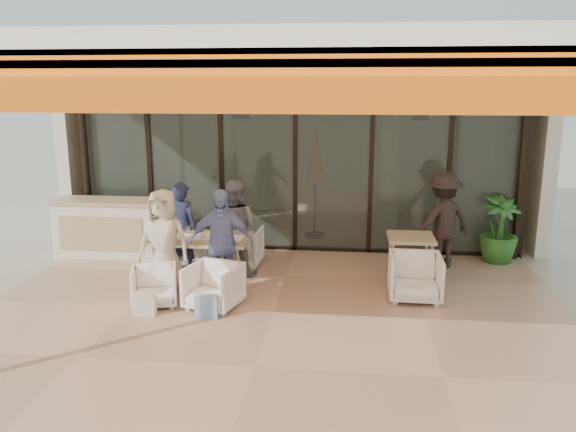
# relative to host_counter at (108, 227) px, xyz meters

# --- Properties ---
(ground) EXTENTS (70.00, 70.00, 0.00)m
(ground) POSITION_rel_host_counter_xyz_m (3.28, -2.30, -0.53)
(ground) COLOR #C6B293
(ground) RESTS_ON ground
(terrace_floor) EXTENTS (8.00, 6.00, 0.01)m
(terrace_floor) POSITION_rel_host_counter_xyz_m (3.28, -2.30, -0.53)
(terrace_floor) COLOR tan
(terrace_floor) RESTS_ON ground
(terrace_structure) EXTENTS (8.00, 6.00, 3.40)m
(terrace_structure) POSITION_rel_host_counter_xyz_m (3.28, -2.56, 2.72)
(terrace_structure) COLOR silver
(terrace_structure) RESTS_ON ground
(glass_storefront) EXTENTS (8.08, 0.10, 3.20)m
(glass_storefront) POSITION_rel_host_counter_xyz_m (3.28, 0.70, 1.07)
(glass_storefront) COLOR #9EADA3
(glass_storefront) RESTS_ON ground
(interior_block) EXTENTS (9.05, 3.62, 3.52)m
(interior_block) POSITION_rel_host_counter_xyz_m (3.29, 3.02, 1.70)
(interior_block) COLOR silver
(interior_block) RESTS_ON ground
(host_counter) EXTENTS (1.85, 0.65, 1.04)m
(host_counter) POSITION_rel_host_counter_xyz_m (0.00, 0.00, 0.00)
(host_counter) COLOR silver
(host_counter) RESTS_ON ground
(dining_table) EXTENTS (1.50, 0.90, 0.93)m
(dining_table) POSITION_rel_host_counter_xyz_m (2.02, -1.21, 0.16)
(dining_table) COLOR tan
(dining_table) RESTS_ON ground
(chair_far_left) EXTENTS (0.72, 0.69, 0.59)m
(chair_far_left) POSITION_rel_host_counter_xyz_m (1.60, -0.26, -0.24)
(chair_far_left) COLOR white
(chair_far_left) RESTS_ON ground
(chair_far_right) EXTENTS (0.73, 0.68, 0.72)m
(chair_far_right) POSITION_rel_host_counter_xyz_m (2.44, -0.26, -0.17)
(chair_far_right) COLOR white
(chair_far_right) RESTS_ON ground
(chair_near_left) EXTENTS (0.74, 0.71, 0.62)m
(chair_near_left) POSITION_rel_host_counter_xyz_m (1.60, -2.16, -0.22)
(chair_near_left) COLOR white
(chair_near_left) RESTS_ON ground
(chair_near_right) EXTENTS (0.81, 0.78, 0.69)m
(chair_near_right) POSITION_rel_host_counter_xyz_m (2.44, -2.16, -0.19)
(chair_near_right) COLOR white
(chair_near_right) RESTS_ON ground
(diner_navy) EXTENTS (0.63, 0.50, 1.51)m
(diner_navy) POSITION_rel_host_counter_xyz_m (1.60, -0.76, 0.22)
(diner_navy) COLOR #171A32
(diner_navy) RESTS_ON ground
(diner_grey) EXTENTS (0.78, 0.62, 1.56)m
(diner_grey) POSITION_rel_host_counter_xyz_m (2.44, -0.76, 0.25)
(diner_grey) COLOR slate
(diner_grey) RESTS_ON ground
(diner_cream) EXTENTS (0.79, 0.53, 1.56)m
(diner_cream) POSITION_rel_host_counter_xyz_m (1.60, -1.66, 0.25)
(diner_cream) COLOR beige
(diner_cream) RESTS_ON ground
(diner_periwinkle) EXTENTS (0.97, 0.50, 1.58)m
(diner_periwinkle) POSITION_rel_host_counter_xyz_m (2.44, -1.66, 0.26)
(diner_periwinkle) COLOR #6E78B7
(diner_periwinkle) RESTS_ON ground
(tote_bag_cream) EXTENTS (0.30, 0.10, 0.34)m
(tote_bag_cream) POSITION_rel_host_counter_xyz_m (1.60, -2.56, -0.36)
(tote_bag_cream) COLOR silver
(tote_bag_cream) RESTS_ON ground
(tote_bag_blue) EXTENTS (0.30, 0.10, 0.34)m
(tote_bag_blue) POSITION_rel_host_counter_xyz_m (2.44, -2.56, -0.36)
(tote_bag_blue) COLOR #99BFD8
(tote_bag_blue) RESTS_ON ground
(side_table) EXTENTS (0.70, 0.70, 0.74)m
(side_table) POSITION_rel_host_counter_xyz_m (5.22, -0.80, 0.11)
(side_table) COLOR tan
(side_table) RESTS_ON ground
(side_chair) EXTENTS (0.73, 0.69, 0.74)m
(side_chair) POSITION_rel_host_counter_xyz_m (5.22, -1.55, -0.16)
(side_chair) COLOR white
(side_chair) RESTS_ON ground
(standing_woman) EXTENTS (1.22, 1.03, 1.63)m
(standing_woman) POSITION_rel_host_counter_xyz_m (5.80, -0.05, 0.29)
(standing_woman) COLOR black
(standing_woman) RESTS_ON ground
(potted_palm) EXTENTS (0.85, 0.85, 1.18)m
(potted_palm) POSITION_rel_host_counter_xyz_m (6.82, 0.38, 0.06)
(potted_palm) COLOR #1E5919
(potted_palm) RESTS_ON ground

